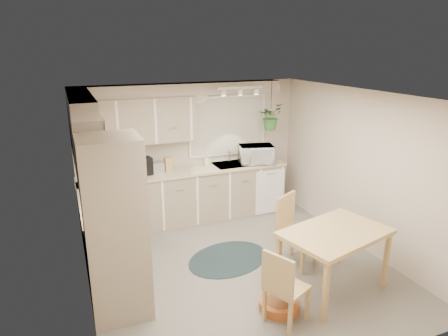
% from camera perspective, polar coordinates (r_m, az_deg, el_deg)
% --- Properties ---
extents(floor, '(4.20, 4.20, 0.00)m').
position_cam_1_polar(floor, '(5.83, 2.07, -13.83)').
color(floor, slate).
rests_on(floor, ground).
extents(ceiling, '(4.20, 4.20, 0.00)m').
position_cam_1_polar(ceiling, '(5.04, 2.36, 10.29)').
color(ceiling, silver).
rests_on(ceiling, wall_back).
extents(wall_back, '(4.00, 0.04, 2.40)m').
position_cam_1_polar(wall_back, '(7.20, -4.69, 2.57)').
color(wall_back, '#BAAA99').
rests_on(wall_back, floor).
extents(wall_front, '(4.00, 0.04, 2.40)m').
position_cam_1_polar(wall_front, '(3.68, 16.12, -12.81)').
color(wall_front, '#BAAA99').
rests_on(wall_front, floor).
extents(wall_left, '(0.04, 4.20, 2.40)m').
position_cam_1_polar(wall_left, '(4.90, -19.76, -5.48)').
color(wall_left, '#BAAA99').
rests_on(wall_left, floor).
extents(wall_right, '(0.04, 4.20, 2.40)m').
position_cam_1_polar(wall_right, '(6.37, 18.84, -0.23)').
color(wall_right, '#BAAA99').
rests_on(wall_right, floor).
extents(base_cab_left, '(0.60, 1.85, 0.90)m').
position_cam_1_polar(base_cab_left, '(6.01, -16.64, -8.76)').
color(base_cab_left, gray).
rests_on(base_cab_left, floor).
extents(base_cab_back, '(3.60, 0.60, 0.90)m').
position_cam_1_polar(base_cab_back, '(7.10, -5.34, -4.02)').
color(base_cab_back, gray).
rests_on(base_cab_back, floor).
extents(counter_left, '(0.64, 1.89, 0.04)m').
position_cam_1_polar(counter_left, '(5.83, -16.93, -4.57)').
color(counter_left, tan).
rests_on(counter_left, base_cab_left).
extents(counter_back, '(3.64, 0.64, 0.04)m').
position_cam_1_polar(counter_back, '(6.93, -5.43, -0.42)').
color(counter_back, tan).
rests_on(counter_back, base_cab_back).
extents(oven_stack, '(0.65, 0.65, 2.10)m').
position_cam_1_polar(oven_stack, '(4.63, -15.27, -8.41)').
color(oven_stack, gray).
rests_on(oven_stack, floor).
extents(wall_oven_face, '(0.02, 0.56, 0.58)m').
position_cam_1_polar(wall_oven_face, '(4.67, -11.34, -7.90)').
color(wall_oven_face, silver).
rests_on(wall_oven_face, oven_stack).
extents(upper_cab_left, '(0.35, 2.00, 0.75)m').
position_cam_1_polar(upper_cab_left, '(5.68, -19.19, 4.24)').
color(upper_cab_left, gray).
rests_on(upper_cab_left, wall_left).
extents(upper_cab_back, '(2.00, 0.35, 0.75)m').
position_cam_1_polar(upper_cab_back, '(6.67, -12.61, 6.56)').
color(upper_cab_back, gray).
rests_on(upper_cab_back, wall_back).
extents(soffit_left, '(0.30, 2.00, 0.20)m').
position_cam_1_polar(soffit_left, '(5.60, -19.92, 8.95)').
color(soffit_left, '#BAAA99').
rests_on(soffit_left, wall_left).
extents(soffit_back, '(3.60, 0.30, 0.20)m').
position_cam_1_polar(soffit_back, '(6.81, -6.15, 11.11)').
color(soffit_back, '#BAAA99').
rests_on(soffit_back, wall_back).
extents(cooktop, '(0.52, 0.58, 0.02)m').
position_cam_1_polar(cooktop, '(5.28, -16.20, -6.46)').
color(cooktop, silver).
rests_on(cooktop, counter_left).
extents(range_hood, '(0.40, 0.60, 0.14)m').
position_cam_1_polar(range_hood, '(5.12, -16.83, -1.81)').
color(range_hood, silver).
rests_on(range_hood, upper_cab_left).
extents(window_blinds, '(1.40, 0.02, 1.00)m').
position_cam_1_polar(window_blinds, '(7.32, 0.57, 6.07)').
color(window_blinds, beige).
rests_on(window_blinds, wall_back).
extents(window_frame, '(1.50, 0.02, 1.10)m').
position_cam_1_polar(window_frame, '(7.33, 0.54, 6.09)').
color(window_frame, silver).
rests_on(window_frame, wall_back).
extents(sink, '(0.70, 0.48, 0.10)m').
position_cam_1_polar(sink, '(7.24, 1.38, 0.25)').
color(sink, '#9EA0A5').
rests_on(sink, counter_back).
extents(dishwasher_front, '(0.58, 0.02, 0.83)m').
position_cam_1_polar(dishwasher_front, '(7.38, 6.59, -3.42)').
color(dishwasher_front, silver).
rests_on(dishwasher_front, base_cab_back).
extents(track_light_bar, '(0.80, 0.04, 0.04)m').
position_cam_1_polar(track_light_bar, '(6.74, 2.33, 11.39)').
color(track_light_bar, silver).
rests_on(track_light_bar, ceiling).
extents(wall_clock, '(0.30, 0.03, 0.30)m').
position_cam_1_polar(wall_clock, '(7.04, -3.62, 10.38)').
color(wall_clock, '#EDC953').
rests_on(wall_clock, wall_back).
extents(dining_table, '(1.47, 1.16, 0.81)m').
position_cam_1_polar(dining_table, '(5.33, 15.30, -12.62)').
color(dining_table, tan).
rests_on(dining_table, floor).
extents(chair_left, '(0.56, 0.56, 0.90)m').
position_cam_1_polar(chair_left, '(4.66, 8.99, -16.24)').
color(chair_left, tan).
rests_on(chair_left, floor).
extents(chair_back, '(0.64, 0.64, 1.01)m').
position_cam_1_polar(chair_back, '(5.74, 10.52, -8.96)').
color(chair_back, tan).
rests_on(chair_back, floor).
extents(braided_rug, '(1.50, 1.29, 0.01)m').
position_cam_1_polar(braided_rug, '(6.00, 0.61, -12.81)').
color(braided_rug, black).
rests_on(braided_rug, floor).
extents(pet_bed, '(0.60, 0.60, 0.11)m').
position_cam_1_polar(pet_bed, '(5.04, 7.89, -18.80)').
color(pet_bed, '#AB4E22').
rests_on(pet_bed, floor).
extents(microwave, '(0.67, 0.47, 0.41)m').
position_cam_1_polar(microwave, '(7.26, 4.62, 2.24)').
color(microwave, silver).
rests_on(microwave, counter_back).
extents(soap_bottle, '(0.08, 0.18, 0.08)m').
position_cam_1_polar(soap_bottle, '(7.19, -2.56, 0.79)').
color(soap_bottle, silver).
rests_on(soap_bottle, counter_back).
extents(hanging_plant, '(0.58, 0.60, 0.37)m').
position_cam_1_polar(hanging_plant, '(7.25, 6.67, 6.93)').
color(hanging_plant, '#316729').
rests_on(hanging_plant, ceiling).
extents(coffee_maker, '(0.19, 0.22, 0.29)m').
position_cam_1_polar(coffee_maker, '(6.74, -11.00, 0.30)').
color(coffee_maker, black).
rests_on(coffee_maker, counter_back).
extents(toaster, '(0.33, 0.22, 0.19)m').
position_cam_1_polar(toaster, '(6.80, -9.96, 0.04)').
color(toaster, '#9EA0A5').
rests_on(toaster, counter_back).
extents(knife_block, '(0.12, 0.12, 0.24)m').
position_cam_1_polar(knife_block, '(6.87, -8.04, 0.55)').
color(knife_block, tan).
rests_on(knife_block, counter_back).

